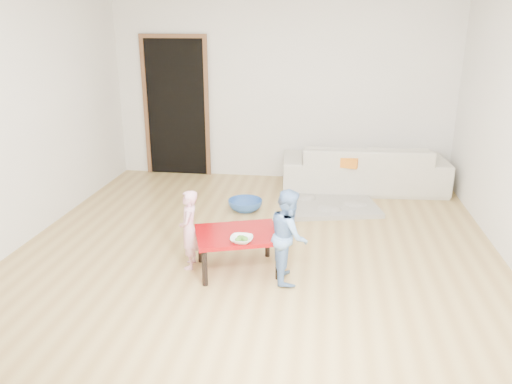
% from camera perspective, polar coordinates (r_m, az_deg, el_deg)
% --- Properties ---
extents(floor, '(5.00, 5.00, 0.01)m').
position_cam_1_polar(floor, '(5.42, 0.30, -5.84)').
color(floor, '#A98448').
rests_on(floor, ground).
extents(back_wall, '(5.00, 0.02, 2.60)m').
position_cam_1_polar(back_wall, '(7.48, 2.93, 11.37)').
color(back_wall, white).
rests_on(back_wall, floor).
extents(left_wall, '(0.02, 5.00, 2.60)m').
position_cam_1_polar(left_wall, '(5.90, -24.76, 7.71)').
color(left_wall, white).
rests_on(left_wall, floor).
extents(doorway, '(1.02, 0.08, 2.11)m').
position_cam_1_polar(doorway, '(7.80, -9.06, 9.44)').
color(doorway, brown).
rests_on(doorway, back_wall).
extents(sofa, '(2.31, 1.03, 0.66)m').
position_cam_1_polar(sofa, '(7.22, 12.19, 2.84)').
color(sofa, beige).
rests_on(sofa, floor).
extents(cushion, '(0.60, 0.56, 0.13)m').
position_cam_1_polar(cushion, '(6.93, 9.82, 3.79)').
color(cushion, orange).
rests_on(cushion, sofa).
extents(red_table, '(0.92, 0.80, 0.39)m').
position_cam_1_polar(red_table, '(4.78, -2.07, -6.81)').
color(red_table, maroon).
rests_on(red_table, floor).
extents(bowl, '(0.20, 0.20, 0.05)m').
position_cam_1_polar(bowl, '(4.50, -1.65, -5.45)').
color(bowl, white).
rests_on(bowl, red_table).
extents(broccoli, '(0.12, 0.12, 0.06)m').
position_cam_1_polar(broccoli, '(4.50, -1.65, -5.41)').
color(broccoli, '#2D5919').
rests_on(broccoli, red_table).
extents(child_pink, '(0.22, 0.30, 0.78)m').
position_cam_1_polar(child_pink, '(4.81, -7.65, -4.27)').
color(child_pink, '#DD6588').
rests_on(child_pink, floor).
extents(child_blue, '(0.40, 0.48, 0.87)m').
position_cam_1_polar(child_blue, '(4.53, 3.78, -4.98)').
color(child_blue, '#577CCA').
rests_on(child_blue, floor).
extents(basin, '(0.43, 0.43, 0.14)m').
position_cam_1_polar(basin, '(6.33, -1.24, -1.50)').
color(basin, '#29559E').
rests_on(basin, floor).
extents(blanket, '(1.35, 1.21, 0.06)m').
position_cam_1_polar(blanket, '(6.53, 8.37, -1.40)').
color(blanket, '#AEA899').
rests_on(blanket, floor).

